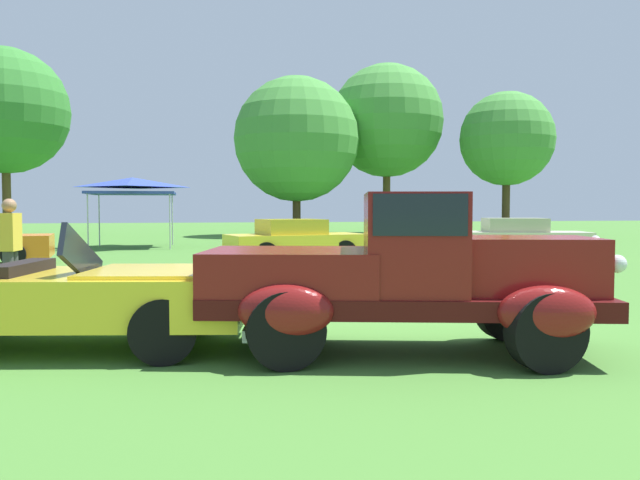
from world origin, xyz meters
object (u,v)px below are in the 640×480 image
neighbor_convertible (70,296)px  show_car_yellow (296,241)px  show_car_cream (519,238)px  feature_pickup_truck (405,273)px  canopy_tent_left_field (132,185)px  spectator_near_truck (10,247)px

neighbor_convertible → show_car_yellow: (4.16, 10.38, 0.02)m
neighbor_convertible → show_car_yellow: bearing=68.1°
show_car_yellow → show_car_cream: bearing=4.2°
neighbor_convertible → show_car_cream: (11.27, 10.90, 0.02)m
neighbor_convertible → show_car_yellow: 11.18m
show_car_yellow → feature_pickup_truck: bearing=-93.2°
neighbor_convertible → show_car_cream: 15.67m
neighbor_convertible → feature_pickup_truck: bearing=-15.5°
canopy_tent_left_field → show_car_yellow: bearing=-57.5°
show_car_cream → canopy_tent_left_field: (-12.21, 7.49, 1.82)m
feature_pickup_truck → show_car_cream: 14.17m
show_car_yellow → spectator_near_truck: (-5.69, -6.83, 0.32)m
feature_pickup_truck → spectator_near_truck: size_ratio=2.58×
show_car_yellow → neighbor_convertible: bearing=-111.9°
feature_pickup_truck → neighbor_convertible: feature_pickup_truck is taller
neighbor_convertible → canopy_tent_left_field: size_ratio=1.40×
spectator_near_truck → show_car_cream: bearing=29.9°
show_car_yellow → canopy_tent_left_field: 9.67m
show_car_cream → spectator_near_truck: 14.76m
feature_pickup_truck → canopy_tent_left_field: size_ratio=1.35×
show_car_cream → spectator_near_truck: (-12.79, -7.34, 0.31)m
feature_pickup_truck → show_car_yellow: bearing=86.8°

